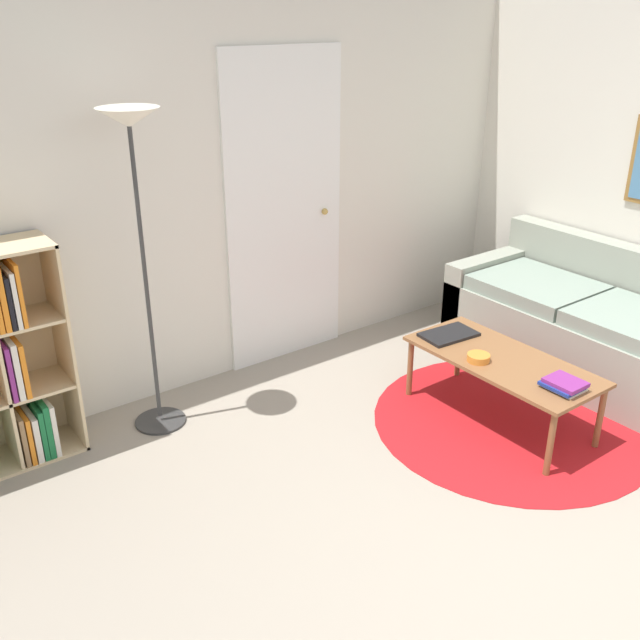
% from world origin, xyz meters
% --- Properties ---
extents(ground_plane, '(14.00, 14.00, 0.00)m').
position_xyz_m(ground_plane, '(0.00, 0.00, 0.00)').
color(ground_plane, gray).
extents(wall_back, '(7.69, 0.11, 2.60)m').
position_xyz_m(wall_back, '(0.02, 2.73, 1.29)').
color(wall_back, silver).
rests_on(wall_back, ground_plane).
extents(rug, '(1.65, 1.65, 0.01)m').
position_xyz_m(rug, '(0.97, 1.12, 0.00)').
color(rug, '#B2191E').
rests_on(rug, ground_plane).
extents(floor_lamp, '(0.32, 0.32, 1.84)m').
position_xyz_m(floor_lamp, '(-0.73, 2.38, 1.53)').
color(floor_lamp, '#333333').
rests_on(floor_lamp, ground_plane).
extents(couch, '(0.85, 1.89, 0.82)m').
position_xyz_m(couch, '(1.96, 1.26, 0.30)').
color(couch, gray).
rests_on(couch, ground_plane).
extents(coffee_table, '(0.53, 1.15, 0.41)m').
position_xyz_m(coffee_table, '(0.92, 1.19, 0.37)').
color(coffee_table, brown).
rests_on(coffee_table, ground_plane).
extents(laptop, '(0.36, 0.24, 0.02)m').
position_xyz_m(laptop, '(0.89, 1.60, 0.42)').
color(laptop, black).
rests_on(laptop, coffee_table).
extents(bowl, '(0.13, 0.13, 0.04)m').
position_xyz_m(bowl, '(0.78, 1.26, 0.43)').
color(bowl, orange).
rests_on(bowl, coffee_table).
extents(book_stack_on_table, '(0.18, 0.21, 0.06)m').
position_xyz_m(book_stack_on_table, '(0.90, 0.76, 0.44)').
color(book_stack_on_table, silver).
rests_on(book_stack_on_table, coffee_table).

